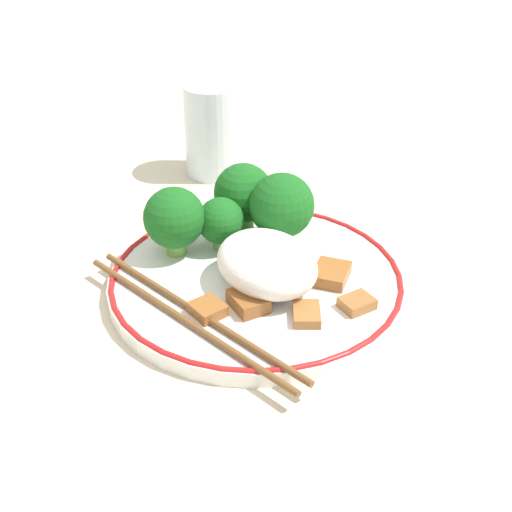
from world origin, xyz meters
TOP-DOWN VIEW (x-y plane):
  - ground_plane at (0.00, 0.00)m, footprint 3.00×3.00m
  - plate at (0.00, 0.00)m, footprint 0.25×0.25m
  - rice_mound at (-0.02, 0.00)m, footprint 0.09×0.08m
  - broccoli_back_left at (0.03, -0.05)m, footprint 0.06×0.06m
  - broccoli_back_center at (0.08, -0.04)m, footprint 0.05×0.05m
  - broccoli_back_right at (0.06, -0.00)m, footprint 0.04×0.04m
  - broccoli_mid_left at (0.07, 0.04)m, footprint 0.05×0.05m
  - meat_near_front at (-0.03, 0.03)m, footprint 0.03×0.03m
  - meat_near_left at (-0.04, -0.05)m, footprint 0.04×0.04m
  - meat_near_right at (-0.07, 0.00)m, footprint 0.04×0.03m
  - meat_near_back at (-0.08, -0.04)m, footprint 0.02×0.03m
  - meat_on_rice_edge at (-0.02, 0.06)m, footprint 0.03×0.02m
  - chopsticks at (-0.02, 0.07)m, footprint 0.23×0.07m
  - drinking_glass at (0.22, -0.09)m, footprint 0.06×0.06m

SIDE VIEW (x-z plane):
  - ground_plane at x=0.00m, z-range 0.00..0.00m
  - plate at x=0.00m, z-range 0.00..0.02m
  - chopsticks at x=-0.02m, z-range 0.01..0.02m
  - meat_near_right at x=-0.07m, z-range 0.01..0.02m
  - meat_near_back at x=-0.08m, z-range 0.01..0.02m
  - meat_on_rice_edge at x=-0.02m, z-range 0.01..0.02m
  - meat_near_left at x=-0.04m, z-range 0.01..0.02m
  - meat_near_front at x=-0.03m, z-range 0.01..0.02m
  - rice_mound at x=-0.02m, z-range 0.01..0.06m
  - broccoli_back_right at x=0.06m, z-range 0.02..0.06m
  - broccoli_mid_left at x=0.07m, z-range 0.02..0.08m
  - broccoli_back_center at x=0.08m, z-range 0.02..0.08m
  - broccoli_back_left at x=0.03m, z-range 0.02..0.08m
  - drinking_glass at x=0.22m, z-range 0.00..0.10m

